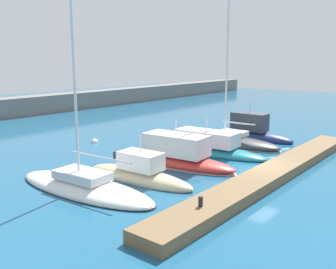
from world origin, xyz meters
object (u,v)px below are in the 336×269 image
object	(u,v)px
motorboat_navy_sixth	(252,132)
mooring_buoy_white	(94,142)
sailboat_charcoal_fifth	(229,140)
sailboat_white_nearest	(84,186)
dock_bollard	(201,202)
motorboat_sand_second	(139,174)
motorboat_red_third	(173,155)
motorboat_teal_fourth	(202,147)

from	to	relation	value
motorboat_navy_sixth	mooring_buoy_white	xyz separation A→B (m)	(-9.53, 9.43, -0.62)
sailboat_charcoal_fifth	sailboat_white_nearest	bearing A→B (deg)	87.66
sailboat_charcoal_fifth	mooring_buoy_white	size ratio (longest dim) A/B	24.90
motorboat_navy_sixth	dock_bollard	xyz separation A→B (m)	(-16.65, -5.98, 0.17)
motorboat_navy_sixth	mooring_buoy_white	size ratio (longest dim) A/B	11.46
sailboat_charcoal_fifth	dock_bollard	bearing A→B (deg)	114.57
sailboat_white_nearest	dock_bollard	distance (m)	6.85
motorboat_sand_second	sailboat_white_nearest	bearing A→B (deg)	69.02
motorboat_sand_second	sailboat_charcoal_fifth	world-z (taller)	sailboat_charcoal_fifth
motorboat_sand_second	sailboat_charcoal_fifth	xyz separation A→B (m)	(11.21, 0.66, -0.03)
dock_bollard	mooring_buoy_white	bearing A→B (deg)	65.21
motorboat_red_third	motorboat_navy_sixth	bearing A→B (deg)	-96.61
motorboat_teal_fourth	mooring_buoy_white	xyz separation A→B (m)	(-2.87, 8.77, -0.41)
motorboat_teal_fourth	sailboat_charcoal_fifth	world-z (taller)	sailboat_charcoal_fifth
sailboat_white_nearest	motorboat_teal_fourth	world-z (taller)	sailboat_white_nearest
motorboat_teal_fourth	motorboat_sand_second	bearing A→B (deg)	91.79
motorboat_red_third	motorboat_teal_fourth	xyz separation A→B (m)	(3.93, 0.36, -0.21)
sailboat_white_nearest	motorboat_teal_fourth	xyz separation A→B (m)	(10.88, -0.13, 0.14)
motorboat_sand_second	motorboat_navy_sixth	size ratio (longest dim) A/B	1.07
sailboat_charcoal_fifth	motorboat_teal_fourth	bearing A→B (deg)	85.41
motorboat_sand_second	motorboat_navy_sixth	xyz separation A→B (m)	(14.41, 0.22, 0.27)
sailboat_white_nearest	dock_bollard	xyz separation A→B (m)	(0.90, -6.77, 0.52)
sailboat_charcoal_fifth	motorboat_navy_sixth	distance (m)	3.25
sailboat_charcoal_fifth	motorboat_red_third	bearing A→B (deg)	90.17
motorboat_navy_sixth	dock_bollard	distance (m)	17.69
motorboat_sand_second	dock_bollard	distance (m)	6.19
sailboat_white_nearest	mooring_buoy_white	distance (m)	11.79
sailboat_white_nearest	sailboat_charcoal_fifth	world-z (taller)	sailboat_white_nearest
sailboat_charcoal_fifth	mooring_buoy_white	xyz separation A→B (m)	(-6.33, 8.99, -0.32)
motorboat_teal_fourth	motorboat_navy_sixth	size ratio (longest dim) A/B	1.48
motorboat_navy_sixth	mooring_buoy_white	bearing A→B (deg)	44.92
motorboat_teal_fourth	dock_bollard	world-z (taller)	motorboat_teal_fourth
sailboat_white_nearest	sailboat_charcoal_fifth	size ratio (longest dim) A/B	1.35
motorboat_teal_fourth	mooring_buoy_white	distance (m)	9.24
sailboat_white_nearest	motorboat_sand_second	xyz separation A→B (m)	(3.14, -1.01, 0.08)
sailboat_white_nearest	motorboat_red_third	distance (m)	6.97
dock_bollard	motorboat_red_third	bearing A→B (deg)	46.03
motorboat_red_third	motorboat_teal_fourth	size ratio (longest dim) A/B	0.89
sailboat_white_nearest	mooring_buoy_white	xyz separation A→B (m)	(8.01, 8.64, -0.27)
motorboat_red_third	dock_bollard	world-z (taller)	motorboat_red_third
sailboat_charcoal_fifth	motorboat_navy_sixth	world-z (taller)	sailboat_charcoal_fifth
sailboat_white_nearest	mooring_buoy_white	size ratio (longest dim) A/B	33.51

